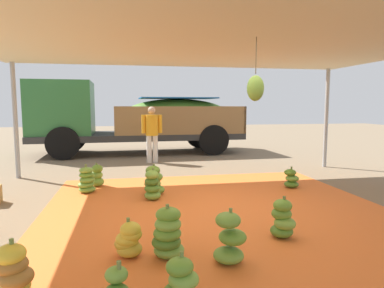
{
  "coord_description": "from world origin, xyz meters",
  "views": [
    {
      "loc": [
        -1.36,
        -4.92,
        1.63
      ],
      "look_at": [
        -0.12,
        1.61,
        0.88
      ],
      "focal_mm": 32.1,
      "sensor_mm": 36.0,
      "label": 1
    }
  ],
  "objects_px": {
    "banana_bunch_10": "(291,179)",
    "worker_0": "(152,130)",
    "banana_bunch_3": "(154,181)",
    "banana_bunch_9": "(230,240)",
    "banana_bunch_6": "(87,181)",
    "banana_bunch_11": "(129,240)",
    "banana_bunch_2": "(152,186)",
    "banana_bunch_7": "(14,279)",
    "banana_bunch_8": "(168,235)",
    "banana_bunch_4": "(181,281)",
    "cargo_truck_main": "(133,117)",
    "banana_bunch_1": "(283,220)",
    "banana_bunch_0": "(97,176)"
  },
  "relations": [
    {
      "from": "banana_bunch_1",
      "to": "worker_0",
      "type": "relative_size",
      "value": 0.32
    },
    {
      "from": "banana_bunch_0",
      "to": "banana_bunch_1",
      "type": "distance_m",
      "value": 4.06
    },
    {
      "from": "banana_bunch_4",
      "to": "banana_bunch_7",
      "type": "distance_m",
      "value": 1.33
    },
    {
      "from": "banana_bunch_8",
      "to": "banana_bunch_3",
      "type": "bearing_deg",
      "value": 88.62
    },
    {
      "from": "banana_bunch_1",
      "to": "banana_bunch_6",
      "type": "bearing_deg",
      "value": 133.73
    },
    {
      "from": "banana_bunch_6",
      "to": "banana_bunch_9",
      "type": "relative_size",
      "value": 0.92
    },
    {
      "from": "banana_bunch_1",
      "to": "banana_bunch_9",
      "type": "relative_size",
      "value": 0.89
    },
    {
      "from": "banana_bunch_11",
      "to": "worker_0",
      "type": "relative_size",
      "value": 0.27
    },
    {
      "from": "banana_bunch_9",
      "to": "banana_bunch_8",
      "type": "bearing_deg",
      "value": 158.28
    },
    {
      "from": "banana_bunch_11",
      "to": "cargo_truck_main",
      "type": "bearing_deg",
      "value": 88.62
    },
    {
      "from": "banana_bunch_3",
      "to": "cargo_truck_main",
      "type": "xyz_separation_m",
      "value": [
        -0.27,
        5.69,
        0.97
      ]
    },
    {
      "from": "banana_bunch_2",
      "to": "cargo_truck_main",
      "type": "distance_m",
      "value": 6.13
    },
    {
      "from": "banana_bunch_2",
      "to": "banana_bunch_10",
      "type": "relative_size",
      "value": 1.34
    },
    {
      "from": "banana_bunch_2",
      "to": "banana_bunch_3",
      "type": "relative_size",
      "value": 1.0
    },
    {
      "from": "banana_bunch_3",
      "to": "worker_0",
      "type": "height_order",
      "value": "worker_0"
    },
    {
      "from": "banana_bunch_3",
      "to": "banana_bunch_7",
      "type": "bearing_deg",
      "value": -112.37
    },
    {
      "from": "banana_bunch_6",
      "to": "banana_bunch_11",
      "type": "height_order",
      "value": "banana_bunch_6"
    },
    {
      "from": "banana_bunch_10",
      "to": "banana_bunch_8",
      "type": "bearing_deg",
      "value": -135.97
    },
    {
      "from": "banana_bunch_3",
      "to": "banana_bunch_10",
      "type": "height_order",
      "value": "banana_bunch_3"
    },
    {
      "from": "banana_bunch_8",
      "to": "banana_bunch_10",
      "type": "bearing_deg",
      "value": 44.03
    },
    {
      "from": "banana_bunch_2",
      "to": "banana_bunch_11",
      "type": "distance_m",
      "value": 2.23
    },
    {
      "from": "banana_bunch_4",
      "to": "banana_bunch_1",
      "type": "bearing_deg",
      "value": 38.45
    },
    {
      "from": "banana_bunch_0",
      "to": "banana_bunch_9",
      "type": "xyz_separation_m",
      "value": [
        1.63,
        -3.77,
        0.04
      ]
    },
    {
      "from": "banana_bunch_4",
      "to": "cargo_truck_main",
      "type": "relative_size",
      "value": 0.06
    },
    {
      "from": "banana_bunch_10",
      "to": "banana_bunch_11",
      "type": "relative_size",
      "value": 0.99
    },
    {
      "from": "banana_bunch_2",
      "to": "banana_bunch_7",
      "type": "relative_size",
      "value": 0.99
    },
    {
      "from": "banana_bunch_7",
      "to": "banana_bunch_0",
      "type": "bearing_deg",
      "value": 85.96
    },
    {
      "from": "banana_bunch_10",
      "to": "worker_0",
      "type": "height_order",
      "value": "worker_0"
    },
    {
      "from": "banana_bunch_6",
      "to": "banana_bunch_8",
      "type": "height_order",
      "value": "banana_bunch_8"
    },
    {
      "from": "banana_bunch_1",
      "to": "banana_bunch_8",
      "type": "relative_size",
      "value": 0.88
    },
    {
      "from": "banana_bunch_1",
      "to": "banana_bunch_10",
      "type": "xyz_separation_m",
      "value": [
        1.32,
        2.38,
        -0.05
      ]
    },
    {
      "from": "banana_bunch_2",
      "to": "banana_bunch_7",
      "type": "xyz_separation_m",
      "value": [
        -1.31,
        -2.99,
        0.01
      ]
    },
    {
      "from": "banana_bunch_2",
      "to": "banana_bunch_7",
      "type": "distance_m",
      "value": 3.26
    },
    {
      "from": "banana_bunch_3",
      "to": "banana_bunch_9",
      "type": "height_order",
      "value": "banana_bunch_9"
    },
    {
      "from": "banana_bunch_2",
      "to": "banana_bunch_6",
      "type": "height_order",
      "value": "banana_bunch_2"
    },
    {
      "from": "banana_bunch_0",
      "to": "banana_bunch_2",
      "type": "distance_m",
      "value": 1.6
    },
    {
      "from": "banana_bunch_4",
      "to": "banana_bunch_10",
      "type": "bearing_deg",
      "value": 51.9
    },
    {
      "from": "banana_bunch_4",
      "to": "banana_bunch_10",
      "type": "xyz_separation_m",
      "value": [
        2.77,
        3.53,
        -0.01
      ]
    },
    {
      "from": "banana_bunch_7",
      "to": "banana_bunch_8",
      "type": "relative_size",
      "value": 0.98
    },
    {
      "from": "banana_bunch_1",
      "to": "banana_bunch_6",
      "type": "height_order",
      "value": "banana_bunch_6"
    },
    {
      "from": "banana_bunch_3",
      "to": "banana_bunch_6",
      "type": "xyz_separation_m",
      "value": [
        -1.23,
        0.39,
        -0.02
      ]
    },
    {
      "from": "banana_bunch_7",
      "to": "banana_bunch_9",
      "type": "xyz_separation_m",
      "value": [
        1.92,
        0.45,
        -0.0
      ]
    },
    {
      "from": "banana_bunch_8",
      "to": "banana_bunch_9",
      "type": "height_order",
      "value": "banana_bunch_8"
    },
    {
      "from": "banana_bunch_3",
      "to": "banana_bunch_8",
      "type": "distance_m",
      "value": 2.65
    },
    {
      "from": "cargo_truck_main",
      "to": "banana_bunch_7",
      "type": "bearing_deg",
      "value": -96.96
    },
    {
      "from": "banana_bunch_6",
      "to": "banana_bunch_10",
      "type": "distance_m",
      "value": 3.96
    },
    {
      "from": "cargo_truck_main",
      "to": "banana_bunch_4",
      "type": "bearing_deg",
      "value": -88.65
    },
    {
      "from": "banana_bunch_10",
      "to": "banana_bunch_0",
      "type": "bearing_deg",
      "value": 167.49
    },
    {
      "from": "banana_bunch_0",
      "to": "banana_bunch_7",
      "type": "xyz_separation_m",
      "value": [
        -0.3,
        -4.22,
        0.04
      ]
    },
    {
      "from": "banana_bunch_9",
      "to": "cargo_truck_main",
      "type": "height_order",
      "value": "cargo_truck_main"
    }
  ]
}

